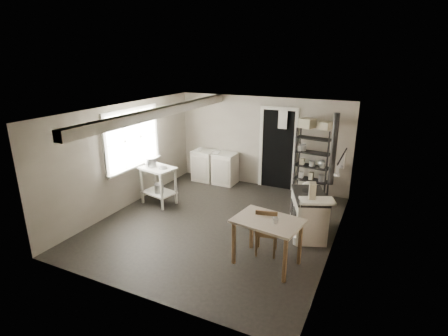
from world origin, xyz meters
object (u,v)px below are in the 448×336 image
at_px(prep_table, 159,187).
at_px(shelf_rack, 313,159).
at_px(flour_sack, 308,193).
at_px(stove, 309,212).
at_px(stockpot, 151,164).
at_px(base_cabinets, 215,165).
at_px(chair, 267,227).
at_px(work_table, 267,243).

height_order(prep_table, shelf_rack, shelf_rack).
bearing_deg(flour_sack, stove, -77.85).
bearing_deg(stockpot, shelf_rack, 30.05).
height_order(stove, flour_sack, stove).
height_order(base_cabinets, shelf_rack, shelf_rack).
bearing_deg(base_cabinets, prep_table, -103.53).
bearing_deg(base_cabinets, flour_sack, -5.89).
bearing_deg(stove, prep_table, 159.15).
distance_m(stockpot, stove, 3.61).
bearing_deg(shelf_rack, stockpot, -142.90).
xyz_separation_m(prep_table, base_cabinets, (0.49, 1.85, 0.06)).
bearing_deg(chair, work_table, -82.80).
distance_m(prep_table, chair, 3.07).
bearing_deg(work_table, prep_table, 157.25).
distance_m(base_cabinets, shelf_rack, 2.61).
height_order(base_cabinets, flour_sack, base_cabinets).
relative_size(stove, work_table, 0.98).
bearing_deg(flour_sack, shelf_rack, 95.24).
relative_size(shelf_rack, stove, 1.64).
distance_m(stove, flour_sack, 1.53).
bearing_deg(chair, base_cabinets, 118.64).
distance_m(shelf_rack, flour_sack, 0.79).
distance_m(chair, flour_sack, 2.50).
bearing_deg(prep_table, flour_sack, 26.35).
relative_size(prep_table, work_table, 0.83).
relative_size(prep_table, chair, 1.01).
bearing_deg(stockpot, chair, -17.01).
height_order(work_table, flour_sack, work_table).
bearing_deg(chair, stockpot, 150.71).
bearing_deg(stockpot, work_table, -21.53).
height_order(work_table, chair, chair).
xyz_separation_m(base_cabinets, flour_sack, (2.59, -0.32, -0.22)).
xyz_separation_m(stove, chair, (-0.49, -0.99, 0.04)).
bearing_deg(chair, shelf_rack, 74.95).
bearing_deg(stove, base_cabinets, 126.61).
relative_size(prep_table, base_cabinets, 0.69).
height_order(stove, chair, chair).
bearing_deg(flour_sack, base_cabinets, 172.89).
distance_m(base_cabinets, stove, 3.43).
bearing_deg(base_cabinets, chair, -47.86).
bearing_deg(stockpot, flour_sack, 25.17).
height_order(stockpot, flour_sack, stockpot).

